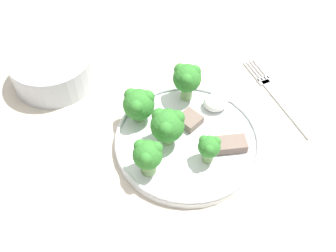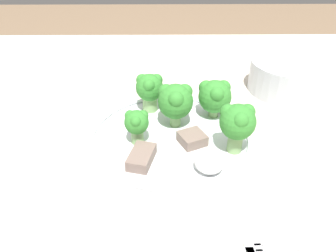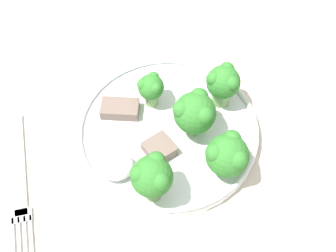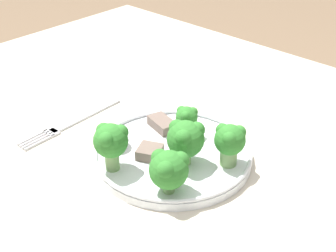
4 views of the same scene
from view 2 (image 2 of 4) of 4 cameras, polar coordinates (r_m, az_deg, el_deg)
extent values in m
cube|color=beige|center=(0.47, 14.16, -7.73)|extent=(1.10, 1.14, 0.03)
cylinder|color=brown|center=(1.12, -21.12, -4.79)|extent=(0.06, 0.06, 0.68)
cylinder|color=white|center=(0.47, 0.40, -2.41)|extent=(0.23, 0.23, 0.01)
torus|color=white|center=(0.47, 0.40, -1.51)|extent=(0.23, 0.23, 0.01)
cube|color=silver|center=(0.36, 19.24, -19.80)|extent=(0.00, 0.06, 0.00)
cube|color=silver|center=(0.37, 18.89, -18.98)|extent=(0.00, 0.06, 0.00)
cylinder|color=#B7BCC6|center=(0.65, 20.39, 8.13)|extent=(0.15, 0.15, 0.06)
cylinder|color=white|center=(0.65, 20.32, 7.81)|extent=(0.12, 0.12, 0.04)
cylinder|color=#7FA866|center=(0.46, -5.35, -1.73)|extent=(0.02, 0.02, 0.02)
sphere|color=#337F2D|center=(0.44, -5.50, 0.66)|extent=(0.03, 0.03, 0.03)
sphere|color=#337F2D|center=(0.43, -5.64, 0.78)|extent=(0.02, 0.02, 0.02)
sphere|color=#337F2D|center=(0.44, -4.38, 1.84)|extent=(0.02, 0.02, 0.02)
sphere|color=#337F2D|center=(0.44, -6.63, 1.81)|extent=(0.02, 0.02, 0.02)
cylinder|color=#7FA866|center=(0.53, -3.15, 4.03)|extent=(0.02, 0.02, 0.03)
sphere|color=#337F2D|center=(0.52, -3.25, 6.71)|extent=(0.04, 0.04, 0.04)
sphere|color=#337F2D|center=(0.50, -3.34, 7.05)|extent=(0.02, 0.02, 0.02)
sphere|color=#337F2D|center=(0.52, -2.00, 8.02)|extent=(0.02, 0.02, 0.02)
sphere|color=#337F2D|center=(0.52, -4.52, 7.98)|extent=(0.02, 0.02, 0.02)
cylinder|color=#7FA866|center=(0.52, 7.93, 2.56)|extent=(0.02, 0.02, 0.02)
sphere|color=#337F2D|center=(0.51, 8.16, 5.10)|extent=(0.05, 0.05, 0.05)
sphere|color=#337F2D|center=(0.49, 8.50, 5.44)|extent=(0.02, 0.02, 0.02)
sphere|color=#337F2D|center=(0.51, 9.62, 6.63)|extent=(0.02, 0.02, 0.02)
sphere|color=#337F2D|center=(0.51, 6.65, 6.66)|extent=(0.02, 0.02, 0.02)
cylinder|color=#7FA866|center=(0.49, 1.27, 1.32)|extent=(0.02, 0.02, 0.02)
sphere|color=#337F2D|center=(0.48, 1.32, 4.30)|extent=(0.05, 0.05, 0.05)
sphere|color=#337F2D|center=(0.46, 1.39, 4.63)|extent=(0.02, 0.02, 0.02)
sphere|color=#337F2D|center=(0.48, 2.93, 5.98)|extent=(0.02, 0.02, 0.02)
sphere|color=#337F2D|center=(0.48, -0.33, 5.96)|extent=(0.02, 0.02, 0.02)
cylinder|color=#7FA866|center=(0.44, 11.58, -2.69)|extent=(0.02, 0.02, 0.03)
sphere|color=#337F2D|center=(0.43, 12.04, 0.70)|extent=(0.05, 0.05, 0.05)
sphere|color=#337F2D|center=(0.41, 12.58, 0.88)|extent=(0.02, 0.02, 0.02)
sphere|color=#337F2D|center=(0.43, 13.62, 2.41)|extent=(0.02, 0.02, 0.02)
sphere|color=#337F2D|center=(0.43, 10.40, 2.41)|extent=(0.02, 0.02, 0.02)
cube|color=#756056|center=(0.45, 4.24, -2.20)|extent=(0.04, 0.04, 0.02)
cube|color=#756056|center=(0.42, -4.63, -5.40)|extent=(0.05, 0.04, 0.02)
ellipsoid|color=white|center=(0.41, 7.18, -6.16)|extent=(0.04, 0.04, 0.02)
camera|label=1|loc=(0.68, -45.35, 45.94)|focal=42.00mm
camera|label=3|loc=(0.51, 65.02, 46.54)|focal=50.00mm
camera|label=4|loc=(0.88, 35.77, 36.25)|focal=50.00mm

